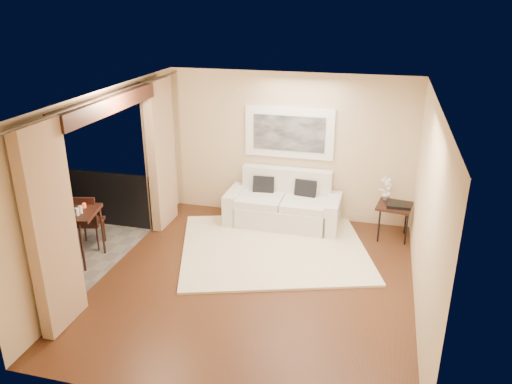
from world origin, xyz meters
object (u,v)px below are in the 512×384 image
(bistro_table, at_px, (73,216))
(sofa, at_px, (284,206))
(side_table, at_px, (394,208))
(orchid, at_px, (386,188))
(balcony_chair_near, at_px, (30,233))
(ice_bucket, at_px, (64,203))
(balcony_chair_far, at_px, (87,218))

(bistro_table, bearing_deg, sofa, 36.68)
(side_table, bearing_deg, bistro_table, -156.93)
(orchid, bearing_deg, balcony_chair_near, -153.67)
(side_table, height_order, ice_bucket, ice_bucket)
(sofa, bearing_deg, balcony_chair_near, -143.76)
(side_table, xyz_separation_m, bistro_table, (-4.82, -2.05, 0.20))
(side_table, xyz_separation_m, ice_bucket, (-4.99, -1.98, 0.38))
(balcony_chair_near, bearing_deg, orchid, 13.22)
(bistro_table, relative_size, ice_bucket, 4.23)
(balcony_chair_near, bearing_deg, sofa, 22.94)
(bistro_table, relative_size, balcony_chair_far, 0.90)
(side_table, relative_size, orchid, 1.42)
(sofa, bearing_deg, ice_bucket, -145.65)
(orchid, bearing_deg, balcony_chair_far, -158.58)
(orchid, relative_size, balcony_chair_far, 0.48)
(balcony_chair_far, distance_m, ice_bucket, 0.52)
(side_table, bearing_deg, balcony_chair_far, -161.05)
(sofa, relative_size, orchid, 4.54)
(orchid, xyz_separation_m, balcony_chair_far, (-4.70, -1.84, -0.29))
(sofa, height_order, side_table, sofa)
(sofa, distance_m, orchid, 1.85)
(side_table, distance_m, bistro_table, 5.24)
(side_table, height_order, orchid, orchid)
(orchid, height_order, ice_bucket, orchid)
(balcony_chair_near, bearing_deg, bistro_table, 19.44)
(balcony_chair_far, bearing_deg, balcony_chair_near, 43.09)
(balcony_chair_near, relative_size, ice_bucket, 4.92)
(bistro_table, height_order, balcony_chair_far, balcony_chair_far)
(orchid, relative_size, ice_bucket, 2.25)
(side_table, bearing_deg, sofa, 177.24)
(balcony_chair_far, relative_size, ice_bucket, 4.72)
(sofa, height_order, bistro_table, sofa)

